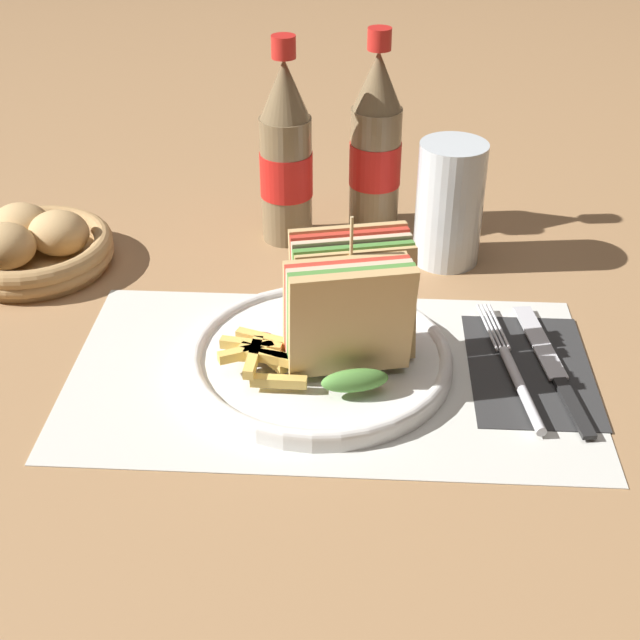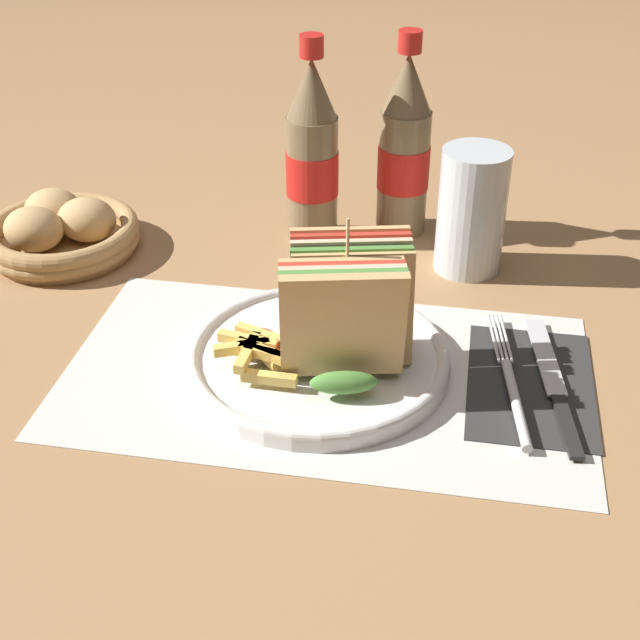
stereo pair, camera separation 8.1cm
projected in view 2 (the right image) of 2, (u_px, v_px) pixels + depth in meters
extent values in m
plane|color=#9E754C|center=(318.00, 367.00, 0.82)|extent=(4.00, 4.00, 0.00)
cube|color=silver|center=(326.00, 374.00, 0.81)|extent=(0.47, 0.27, 0.00)
cylinder|color=white|center=(316.00, 362.00, 0.81)|extent=(0.24, 0.24, 0.01)
torus|color=white|center=(316.00, 356.00, 0.81)|extent=(0.24, 0.24, 0.01)
cube|color=tan|center=(343.00, 326.00, 0.74)|extent=(0.11, 0.05, 0.11)
cube|color=#518E3D|center=(342.00, 322.00, 0.75)|extent=(0.11, 0.05, 0.11)
cube|color=beige|center=(341.00, 317.00, 0.76)|extent=(0.11, 0.05, 0.11)
cube|color=red|center=(341.00, 313.00, 0.76)|extent=(0.11, 0.05, 0.11)
cube|color=tan|center=(340.00, 309.00, 0.77)|extent=(0.11, 0.05, 0.11)
ellipsoid|color=#518E3D|center=(344.00, 383.00, 0.75)|extent=(0.06, 0.03, 0.02)
cube|color=tan|center=(353.00, 310.00, 0.77)|extent=(0.11, 0.05, 0.11)
cube|color=#518E3D|center=(352.00, 303.00, 0.78)|extent=(0.11, 0.05, 0.11)
cube|color=beige|center=(351.00, 297.00, 0.78)|extent=(0.11, 0.05, 0.11)
cube|color=red|center=(350.00, 290.00, 0.79)|extent=(0.11, 0.05, 0.11)
cube|color=tan|center=(350.00, 284.00, 0.80)|extent=(0.11, 0.05, 0.11)
ellipsoid|color=#518E3D|center=(352.00, 350.00, 0.79)|extent=(0.06, 0.03, 0.02)
cylinder|color=tan|center=(347.00, 291.00, 0.76)|extent=(0.00, 0.00, 0.14)
cube|color=#E0B756|center=(265.00, 354.00, 0.79)|extent=(0.04, 0.04, 0.01)
cube|color=#E0B756|center=(269.00, 378.00, 0.76)|extent=(0.05, 0.01, 0.01)
cube|color=#E0B756|center=(260.00, 352.00, 0.80)|extent=(0.05, 0.01, 0.01)
cube|color=#E0B756|center=(242.00, 347.00, 0.79)|extent=(0.05, 0.03, 0.01)
cube|color=#E0B756|center=(264.00, 353.00, 0.78)|extent=(0.05, 0.02, 0.01)
cube|color=#E0B756|center=(248.00, 341.00, 0.80)|extent=(0.06, 0.02, 0.01)
cube|color=#E0B756|center=(260.00, 335.00, 0.80)|extent=(0.05, 0.02, 0.01)
cube|color=#E0B756|center=(248.00, 353.00, 0.78)|extent=(0.01, 0.05, 0.01)
cube|color=#E0B756|center=(262.00, 352.00, 0.78)|extent=(0.05, 0.03, 0.01)
ellipsoid|color=maroon|center=(260.00, 335.00, 0.82)|extent=(0.03, 0.03, 0.01)
cube|color=#2D2D2D|center=(530.00, 384.00, 0.79)|extent=(0.11, 0.17, 0.00)
cylinder|color=silver|center=(516.00, 403.00, 0.76)|extent=(0.03, 0.12, 0.01)
cylinder|color=silver|center=(494.00, 338.00, 0.84)|extent=(0.01, 0.08, 0.00)
cylinder|color=silver|center=(498.00, 338.00, 0.84)|extent=(0.01, 0.08, 0.00)
cylinder|color=silver|center=(502.00, 338.00, 0.84)|extent=(0.01, 0.08, 0.00)
cylinder|color=silver|center=(506.00, 338.00, 0.84)|extent=(0.01, 0.08, 0.00)
cube|color=black|center=(567.00, 426.00, 0.74)|extent=(0.02, 0.08, 0.00)
cube|color=silver|center=(545.00, 356.00, 0.82)|extent=(0.04, 0.12, 0.00)
cylinder|color=#7A6647|center=(312.00, 179.00, 1.00)|extent=(0.06, 0.06, 0.14)
cylinder|color=red|center=(312.00, 173.00, 1.00)|extent=(0.06, 0.06, 0.05)
cone|color=#7A6647|center=(312.00, 88.00, 0.94)|extent=(0.05, 0.05, 0.06)
cylinder|color=red|center=(311.00, 46.00, 0.92)|extent=(0.03, 0.03, 0.02)
cylinder|color=#7A6647|center=(403.00, 172.00, 1.01)|extent=(0.06, 0.06, 0.14)
cylinder|color=red|center=(403.00, 167.00, 1.01)|extent=(0.06, 0.06, 0.05)
cone|color=#7A6647|center=(408.00, 83.00, 0.96)|extent=(0.05, 0.05, 0.06)
cylinder|color=red|center=(410.00, 41.00, 0.93)|extent=(0.03, 0.03, 0.02)
cylinder|color=silver|center=(472.00, 211.00, 0.94)|extent=(0.07, 0.07, 0.14)
cylinder|color=black|center=(469.00, 234.00, 0.95)|extent=(0.06, 0.06, 0.08)
cylinder|color=#AD8451|center=(63.00, 245.00, 1.00)|extent=(0.16, 0.16, 0.01)
torus|color=#AD8451|center=(62.00, 239.00, 1.00)|extent=(0.17, 0.17, 0.02)
torus|color=#AD8451|center=(61.00, 230.00, 0.99)|extent=(0.17, 0.17, 0.02)
ellipsoid|color=tan|center=(87.00, 220.00, 0.99)|extent=(0.07, 0.06, 0.05)
ellipsoid|color=tan|center=(53.00, 210.00, 1.01)|extent=(0.07, 0.06, 0.05)
ellipsoid|color=tan|center=(34.00, 229.00, 0.97)|extent=(0.07, 0.06, 0.05)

